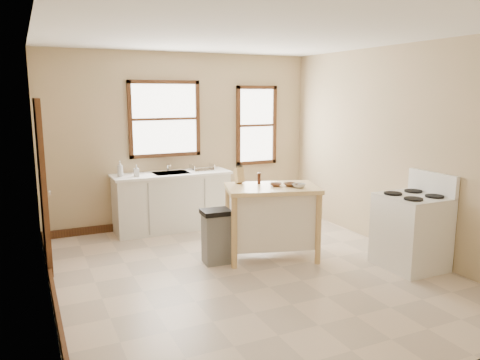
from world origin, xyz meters
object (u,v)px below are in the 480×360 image
soap_bottle_a (120,169)px  pepper_grinder (259,178)px  bowl_a (276,185)px  knife_block (239,176)px  bowl_c (299,186)px  gas_stove (412,221)px  soap_bottle_b (136,171)px  kitchen_island (272,222)px  trash_bin (216,236)px  dish_rack (202,168)px  bowl_b (291,185)px

soap_bottle_a → pepper_grinder: bearing=-28.8°
bowl_a → knife_block: bearing=132.8°
soap_bottle_a → bowl_a: (1.65, -1.84, -0.06)m
bowl_c → gas_stove: (1.13, -0.82, -0.40)m
soap_bottle_a → bowl_c: (1.86, -2.06, -0.05)m
soap_bottle_b → bowl_a: soap_bottle_b is taller
bowl_a → gas_stove: (1.35, -1.04, -0.39)m
kitchen_island → bowl_c: (0.27, -0.23, 0.51)m
soap_bottle_b → trash_bin: (0.62, -1.63, -0.66)m
soap_bottle_b → knife_block: size_ratio=0.87×
knife_block → trash_bin: (-0.44, -0.25, -0.71)m
bowl_c → trash_bin: size_ratio=0.24×
dish_rack → gas_stove: gas_stove is taller
soap_bottle_b → trash_bin: 1.87m
bowl_c → soap_bottle_b: bearing=129.5°
soap_bottle_b → gas_stove: (2.77, -2.80, -0.41)m
kitchen_island → bowl_a: bowl_a is taller
soap_bottle_a → bowl_b: size_ratio=1.39×
bowl_b → trash_bin: size_ratio=0.24×
dish_rack → pepper_grinder: pepper_grinder is taller
dish_rack → knife_block: size_ratio=1.81×
kitchen_island → bowl_a: bearing=0.7°
knife_block → pepper_grinder: (0.22, -0.15, -0.02)m
pepper_grinder → gas_stove: (1.48, -1.26, -0.45)m
kitchen_island → bowl_c: size_ratio=7.11×
soap_bottle_b → gas_stove: bearing=-38.4°
soap_bottle_b → gas_stove: 3.96m
soap_bottle_b → bowl_c: (1.64, -1.98, -0.02)m
dish_rack → bowl_c: size_ratio=2.18×
kitchen_island → trash_bin: (-0.75, 0.11, -0.13)m
bowl_b → trash_bin: bearing=167.4°
trash_bin → dish_rack: bearing=79.0°
pepper_grinder → bowl_c: 0.57m
kitchen_island → trash_bin: bearing=-171.8°
bowl_a → soap_bottle_b: bearing=128.8°
bowl_a → gas_stove: size_ratio=0.13×
bowl_c → trash_bin: bowl_c is taller
dish_rack → bowl_a: 1.86m
dish_rack → gas_stove: size_ratio=0.30×
soap_bottle_b → bowl_c: soap_bottle_b is taller
knife_block → bowl_a: size_ratio=1.27×
soap_bottle_b → bowl_a: 2.26m
kitchen_island → gas_stove: gas_stove is taller
soap_bottle_a → bowl_b: 2.65m
gas_stove → pepper_grinder: bearing=139.5°
soap_bottle_b → bowl_b: soap_bottle_b is taller
knife_block → bowl_a: (0.35, -0.38, -0.08)m
soap_bottle_b → gas_stove: gas_stove is taller
soap_bottle_b → dish_rack: soap_bottle_b is taller
pepper_grinder → bowl_c: bearing=-51.8°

